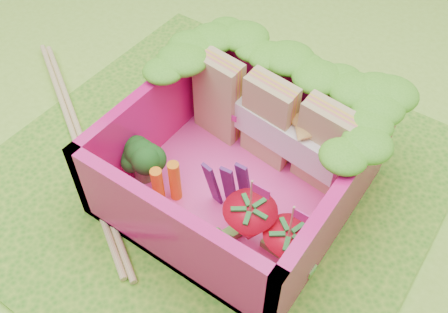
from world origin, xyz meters
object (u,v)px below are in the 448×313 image
Objects in this scene: strawberry_left at (249,225)px; chopsticks at (79,141)px; strawberry_right at (287,248)px; sandwich_stack at (270,121)px; bento_box at (238,161)px; broccoli at (141,157)px.

chopsticks is (-1.34, 0.01, -0.18)m from strawberry_left.
strawberry_left reaches higher than strawberry_right.
strawberry_left is 0.23m from strawberry_right.
sandwich_stack reaches higher than strawberry_left.
bento_box is 0.58m from strawberry_right.
bento_box is 3.78× the size of broccoli.
sandwich_stack is at bearing 112.90° from strawberry_left.
strawberry_right is 0.25× the size of chopsticks.
sandwich_stack is 0.68m from strawberry_left.
strawberry_left reaches higher than bento_box.
sandwich_stack is 2.05× the size of strawberry_left.
sandwich_stack is 0.54× the size of chopsticks.
broccoli is at bearing 179.04° from strawberry_left.
strawberry_right is at bearing -29.74° from bento_box.
sandwich_stack reaches higher than strawberry_right.
sandwich_stack is 0.79m from broccoli.
strawberry_left is at bearing -0.34° from chopsticks.
sandwich_stack is at bearing 128.65° from strawberry_right.
strawberry_right is 1.58m from chopsticks.
strawberry_left is (0.26, -0.28, -0.08)m from bento_box.
broccoli is at bearing 179.17° from strawberry_right.
bento_box is 0.57m from broccoli.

